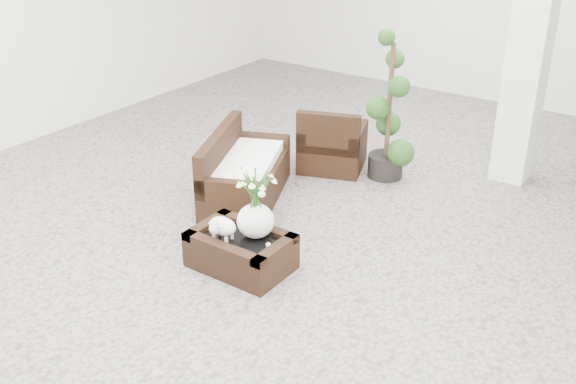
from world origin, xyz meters
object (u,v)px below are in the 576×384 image
Objects in this scene: loveseat at (246,167)px; topiary at (389,108)px; armchair at (333,137)px; coffee_table at (241,252)px.

loveseat is 1.79m from topiary.
armchair is 0.55× the size of loveseat.
coffee_table is 1.14× the size of armchair.
coffee_table is 0.62× the size of loveseat.
loveseat is (-0.32, -1.29, -0.01)m from armchair.
coffee_table is 1.44m from loveseat.
loveseat is (-0.84, 1.14, 0.23)m from coffee_table.
loveseat reaches higher than coffee_table.
coffee_table is 0.52× the size of topiary.
topiary is at bearing -57.90° from loveseat.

